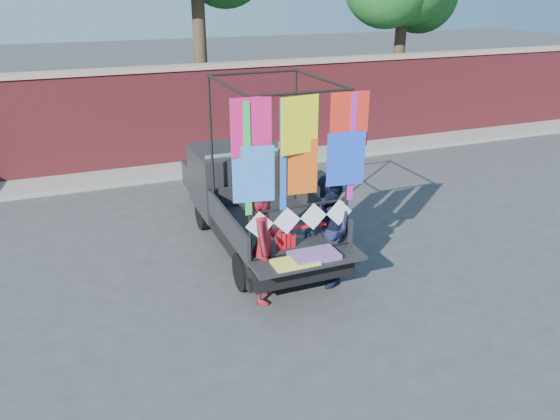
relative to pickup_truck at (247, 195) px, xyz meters
name	(u,v)px	position (x,y,z in m)	size (l,w,h in m)	color
ground	(274,285)	(-0.26, -2.06, -0.79)	(90.00, 90.00, 0.00)	#38383A
brick_wall	(178,116)	(-0.26, 4.94, 0.53)	(30.00, 0.45, 2.61)	maroon
curb	(187,169)	(-0.26, 4.24, -0.73)	(30.00, 1.20, 0.12)	gray
pickup_truck	(247,195)	(0.00, 0.00, 0.00)	(2.00, 5.02, 3.16)	black
woman	(263,246)	(-0.55, -2.38, 0.10)	(0.65, 0.43, 1.79)	maroon
man	(328,231)	(0.57, -2.28, 0.12)	(0.88, 0.69, 1.82)	#141832
streamer_bundle	(290,240)	(-0.09, -2.34, 0.11)	(0.95, 0.11, 0.65)	red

